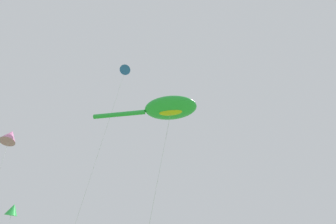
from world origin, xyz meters
TOP-DOWN VIEW (x-y plane):
  - big_show_kite at (1.72, 11.84)m, footprint 8.24×8.17m
  - small_kite_stunt_black at (-6.04, 26.63)m, footprint 1.65×2.66m
  - small_kite_triangle_green at (-9.13, 17.49)m, footprint 2.45×3.13m
  - small_kite_box_yellow at (-1.85, 14.82)m, footprint 2.03×5.56m

SIDE VIEW (x-z plane):
  - small_kite_stunt_black at x=-6.04m, z-range 5.57..18.04m
  - small_kite_triangle_green at x=-9.13m, z-range 6.61..21.00m
  - big_show_kite at x=1.72m, z-range 8.93..28.06m
  - small_kite_box_yellow at x=-1.85m, z-range 11.91..37.30m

